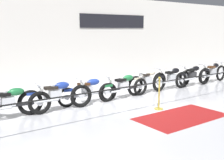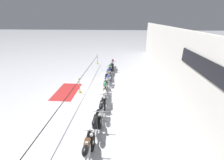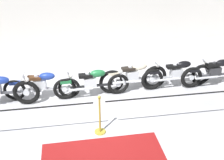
% 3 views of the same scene
% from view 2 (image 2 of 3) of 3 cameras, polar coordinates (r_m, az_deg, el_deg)
% --- Properties ---
extents(ground_plane, '(120.00, 120.00, 0.00)m').
position_cam_2_polar(ground_plane, '(10.49, -5.39, -4.77)').
color(ground_plane, silver).
extents(back_wall, '(28.00, 0.29, 4.20)m').
position_cam_2_polar(back_wall, '(10.13, 24.13, 5.15)').
color(back_wall, silver).
rests_on(back_wall, ground).
extents(motorcycle_maroon_0, '(2.31, 0.62, 0.97)m').
position_cam_2_polar(motorcycle_maroon_0, '(15.27, 0.33, 6.12)').
color(motorcycle_maroon_0, black).
rests_on(motorcycle_maroon_0, ground).
extents(motorcycle_green_1, '(2.41, 0.62, 0.94)m').
position_cam_2_polar(motorcycle_green_1, '(14.01, -0.76, 4.48)').
color(motorcycle_green_1, black).
rests_on(motorcycle_green_1, ground).
extents(motorcycle_blue_2, '(2.41, 0.62, 0.96)m').
position_cam_2_polar(motorcycle_blue_2, '(12.67, -1.41, 2.57)').
color(motorcycle_blue_2, black).
rests_on(motorcycle_blue_2, ground).
extents(motorcycle_blue_3, '(2.24, 0.62, 0.91)m').
position_cam_2_polar(motorcycle_blue_3, '(11.51, -1.31, 0.39)').
color(motorcycle_blue_3, black).
rests_on(motorcycle_blue_3, ground).
extents(motorcycle_green_4, '(2.29, 0.62, 0.92)m').
position_cam_2_polar(motorcycle_green_4, '(10.18, -2.67, -2.69)').
color(motorcycle_green_4, black).
rests_on(motorcycle_green_4, ground).
extents(motorcycle_cream_5, '(2.18, 0.62, 0.97)m').
position_cam_2_polar(motorcycle_cream_5, '(8.99, -2.73, -6.09)').
color(motorcycle_cream_5, black).
rests_on(motorcycle_cream_5, ground).
extents(motorcycle_black_6, '(2.38, 0.62, 0.93)m').
position_cam_2_polar(motorcycle_black_6, '(7.80, -4.04, -11.22)').
color(motorcycle_black_6, black).
rests_on(motorcycle_black_6, ground).
extents(motorcycle_black_7, '(2.35, 0.62, 0.93)m').
position_cam_2_polar(motorcycle_black_7, '(6.82, -6.38, -16.99)').
color(motorcycle_black_7, black).
rests_on(motorcycle_black_7, ground).
extents(motorcycle_black_8, '(2.22, 0.62, 0.97)m').
position_cam_2_polar(motorcycle_black_8, '(5.78, -9.64, -25.80)').
color(motorcycle_black_8, black).
rests_on(motorcycle_black_8, ground).
extents(stanchion_far_left, '(14.06, 0.28, 1.05)m').
position_cam_2_polar(stanchion_far_left, '(11.91, -10.15, 2.40)').
color(stanchion_far_left, gold).
rests_on(stanchion_far_left, ground).
extents(stanchion_mid_left, '(0.28, 0.28, 1.05)m').
position_cam_2_polar(stanchion_mid_left, '(10.57, -12.21, -2.82)').
color(stanchion_mid_left, gold).
rests_on(stanchion_mid_left, ground).
extents(floor_banner, '(2.74, 1.49, 0.01)m').
position_cam_2_polar(floor_banner, '(11.06, -16.83, -4.16)').
color(floor_banner, maroon).
rests_on(floor_banner, ground).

